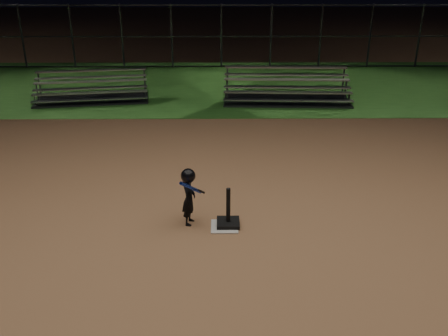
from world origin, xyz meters
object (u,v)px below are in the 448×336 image
bleacher_left (92,94)px  bleacher_right (286,94)px  batting_tee (228,218)px  child_batter (189,195)px  home_plate (225,227)px

bleacher_left → bleacher_right: (6.13, -0.12, 0.02)m
batting_tee → child_batter: size_ratio=0.66×
bleacher_left → bleacher_right: 6.13m
child_batter → bleacher_right: (2.61, 7.78, -0.34)m
child_batter → bleacher_right: size_ratio=0.25×
child_batter → bleacher_left: bearing=34.5°
child_batter → bleacher_right: 8.21m
home_plate → bleacher_left: 9.03m
home_plate → child_batter: (-0.59, 0.14, 0.52)m
home_plate → child_batter: size_ratio=0.45×
home_plate → bleacher_right: (2.02, 7.92, 0.19)m
home_plate → bleacher_left: (-4.11, 8.04, 0.16)m
child_batter → bleacher_right: child_batter is taller
child_batter → home_plate: bearing=-92.8°
home_plate → child_batter: child_batter is taller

